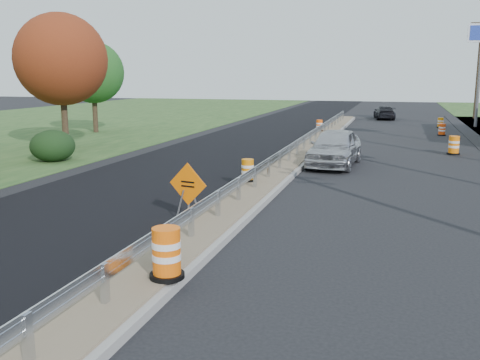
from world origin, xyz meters
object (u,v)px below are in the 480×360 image
(barrel_shoulder_mid, at_px, (442,130))
(barrel_shoulder_far, at_px, (440,123))
(barrel_median_far, at_px, (319,126))
(car_silver, at_px, (335,147))
(barrel_median_near, at_px, (167,254))
(barrel_median_mid, at_px, (248,171))
(car_dark_far, at_px, (384,113))
(caution_sign, at_px, (188,206))
(barrel_shoulder_near, at_px, (454,146))

(barrel_shoulder_mid, distance_m, barrel_shoulder_far, 5.81)
(barrel_median_far, bearing_deg, car_silver, -78.77)
(barrel_median_near, relative_size, barrel_median_mid, 1.22)
(barrel_median_far, relative_size, barrel_shoulder_far, 1.00)
(barrel_median_mid, height_order, barrel_shoulder_far, barrel_median_mid)
(barrel_shoulder_far, xyz_separation_m, car_dark_far, (-4.43, 7.08, 0.24))
(barrel_median_near, bearing_deg, caution_sign, 107.14)
(barrel_median_far, relative_size, car_dark_far, 0.19)
(car_silver, bearing_deg, barrel_median_mid, -109.83)
(barrel_shoulder_near, relative_size, car_silver, 0.19)
(caution_sign, bearing_deg, car_dark_far, 94.67)
(caution_sign, bearing_deg, barrel_shoulder_near, 73.21)
(barrel_shoulder_near, height_order, barrel_shoulder_mid, barrel_shoulder_near)
(caution_sign, xyz_separation_m, barrel_shoulder_far, (8.73, 30.78, -0.05))
(barrel_shoulder_mid, height_order, car_silver, car_silver)
(barrel_shoulder_near, bearing_deg, barrel_shoulder_far, 88.69)
(barrel_median_mid, distance_m, car_dark_far, 33.21)
(barrel_shoulder_far, bearing_deg, caution_sign, -105.84)
(barrel_median_far, bearing_deg, barrel_median_mid, -89.93)
(caution_sign, distance_m, car_silver, 11.01)
(barrel_shoulder_mid, bearing_deg, barrel_median_far, -168.34)
(caution_sign, xyz_separation_m, barrel_median_far, (0.35, 23.30, 0.18))
(barrel_median_mid, bearing_deg, car_dark_far, 83.21)
(barrel_median_far, relative_size, barrel_shoulder_near, 0.81)
(car_dark_far, bearing_deg, barrel_median_mid, 76.00)
(barrel_median_mid, distance_m, car_silver, 6.26)
(car_silver, distance_m, car_dark_far, 27.28)
(barrel_median_mid, bearing_deg, car_silver, 66.51)
(barrel_median_mid, relative_size, barrel_median_far, 1.05)
(barrel_median_mid, height_order, car_dark_far, car_dark_far)
(barrel_median_near, height_order, car_dark_far, barrel_median_near)
(barrel_median_near, bearing_deg, barrel_shoulder_near, 71.32)
(barrel_shoulder_mid, distance_m, car_dark_far, 13.54)
(caution_sign, relative_size, barrel_shoulder_far, 2.13)
(car_dark_far, bearing_deg, barrel_shoulder_far, 114.84)
(barrel_median_near, xyz_separation_m, barrel_shoulder_far, (7.28, 35.48, -0.33))
(barrel_shoulder_mid, xyz_separation_m, barrel_shoulder_far, (0.29, 5.80, -0.01))
(barrel_median_mid, xyz_separation_m, barrel_shoulder_near, (8.02, 10.95, -0.16))
(caution_sign, bearing_deg, barrel_median_far, 100.29)
(barrel_median_near, height_order, car_silver, car_silver)
(car_dark_far, bearing_deg, caution_sign, 76.32)
(caution_sign, relative_size, barrel_median_near, 1.67)
(barrel_shoulder_near, bearing_deg, caution_sign, -117.93)
(barrel_shoulder_near, bearing_deg, barrel_median_near, -108.68)
(car_silver, bearing_deg, barrel_shoulder_far, 77.43)
(car_dark_far, bearing_deg, barrel_shoulder_near, 93.31)
(barrel_median_near, relative_size, barrel_shoulder_far, 1.27)
(barrel_shoulder_mid, bearing_deg, barrel_shoulder_far, 87.15)
(caution_sign, relative_size, car_silver, 0.34)
(barrel_shoulder_near, height_order, car_dark_far, car_dark_far)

